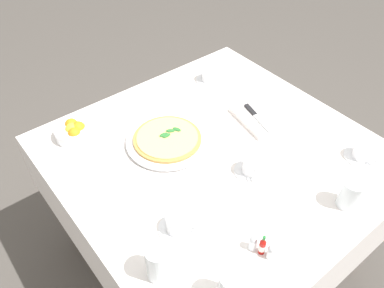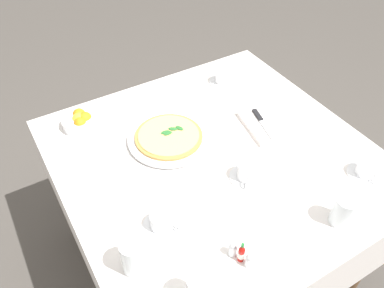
% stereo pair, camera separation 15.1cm
% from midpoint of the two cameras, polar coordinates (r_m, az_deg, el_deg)
% --- Properties ---
extents(ground_plane, '(8.00, 8.00, 0.00)m').
position_cam_midpoint_polar(ground_plane, '(2.08, 0.62, -15.78)').
color(ground_plane, '#4C4742').
extents(dining_table, '(1.15, 1.15, 0.73)m').
position_cam_midpoint_polar(dining_table, '(1.59, 0.78, -4.62)').
color(dining_table, white).
rests_on(dining_table, ground_plane).
extents(pizza_plate, '(0.33, 0.33, 0.02)m').
position_cam_midpoint_polar(pizza_plate, '(1.55, -6.40, 0.34)').
color(pizza_plate, white).
rests_on(pizza_plate, dining_table).
extents(pizza, '(0.27, 0.27, 0.02)m').
position_cam_midpoint_polar(pizza, '(1.54, -6.44, 0.73)').
color(pizza, '#C68E47').
rests_on(pizza, pizza_plate).
extents(coffee_cup_back_corner, '(0.13, 0.13, 0.06)m').
position_cam_midpoint_polar(coffee_cup_back_corner, '(1.57, 21.27, -1.22)').
color(coffee_cup_back_corner, white).
rests_on(coffee_cup_back_corner, dining_table).
extents(coffee_cup_left_edge, '(0.13, 0.13, 0.06)m').
position_cam_midpoint_polar(coffee_cup_left_edge, '(1.26, -5.48, -11.77)').
color(coffee_cup_left_edge, white).
rests_on(coffee_cup_left_edge, dining_table).
extents(coffee_cup_far_right, '(0.13, 0.13, 0.07)m').
position_cam_midpoint_polar(coffee_cup_far_right, '(1.42, 5.84, -3.41)').
color(coffee_cup_far_right, white).
rests_on(coffee_cup_far_right, dining_table).
extents(coffee_cup_far_left, '(0.13, 0.13, 0.07)m').
position_cam_midpoint_polar(coffee_cup_far_left, '(1.87, 0.31, 9.92)').
color(coffee_cup_far_left, white).
rests_on(coffee_cup_far_left, dining_table).
extents(water_glass_center_back, '(0.07, 0.07, 0.13)m').
position_cam_midpoint_polar(water_glass_center_back, '(1.16, -8.76, -17.03)').
color(water_glass_center_back, white).
rests_on(water_glass_center_back, dining_table).
extents(water_glass_right_edge, '(0.07, 0.07, 0.11)m').
position_cam_midpoint_polar(water_glass_right_edge, '(1.38, 19.17, -7.26)').
color(water_glass_right_edge, white).
rests_on(water_glass_right_edge, dining_table).
extents(napkin_folded, '(0.24, 0.17, 0.02)m').
position_cam_midpoint_polar(napkin_folded, '(1.65, 6.76, 3.56)').
color(napkin_folded, white).
rests_on(napkin_folded, dining_table).
extents(dinner_knife, '(0.19, 0.06, 0.01)m').
position_cam_midpoint_polar(dinner_knife, '(1.64, 6.85, 3.87)').
color(dinner_knife, silver).
rests_on(dinner_knife, napkin_folded).
extents(citrus_bowl, '(0.15, 0.15, 0.07)m').
position_cam_midpoint_polar(citrus_bowl, '(1.65, -19.35, 1.70)').
color(citrus_bowl, white).
rests_on(citrus_bowl, dining_table).
extents(hot_sauce_bottle, '(0.02, 0.02, 0.08)m').
position_cam_midpoint_polar(hot_sauce_bottle, '(1.21, 6.64, -14.77)').
color(hot_sauce_bottle, '#B7140F').
rests_on(hot_sauce_bottle, dining_table).
extents(salt_shaker, '(0.03, 0.03, 0.06)m').
position_cam_midpoint_polar(salt_shaker, '(1.22, 7.89, -15.59)').
color(salt_shaker, white).
rests_on(salt_shaker, dining_table).
extents(pepper_shaker, '(0.03, 0.03, 0.06)m').
position_cam_midpoint_polar(pepper_shaker, '(1.23, 5.33, -14.41)').
color(pepper_shaker, white).
rests_on(pepper_shaker, dining_table).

